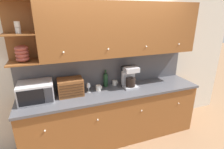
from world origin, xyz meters
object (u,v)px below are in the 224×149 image
at_px(wine_bottle, 106,79).
at_px(mug, 115,83).
at_px(coffee_maker, 130,77).
at_px(wine_glass, 89,86).
at_px(mug_blue_second, 99,88).
at_px(bread_box, 70,87).
at_px(microwave, 36,92).

distance_m(wine_bottle, mug, 0.20).
bearing_deg(coffee_maker, wine_glass, 178.16).
relative_size(mug_blue_second, coffee_maker, 0.26).
height_order(bread_box, mug, bread_box).
bearing_deg(bread_box, mug_blue_second, 0.80).
distance_m(bread_box, coffee_maker, 1.03).
distance_m(wine_glass, mug_blue_second, 0.19).
height_order(mug_blue_second, coffee_maker, coffee_maker).
distance_m(mug_blue_second, coffee_maker, 0.58).
distance_m(bread_box, mug, 0.83).
relative_size(microwave, coffee_maker, 1.30).
bearing_deg(mug_blue_second, wine_bottle, 37.14).
height_order(mug, coffee_maker, coffee_maker).
relative_size(wine_bottle, coffee_maker, 0.82).
xyz_separation_m(bread_box, mug_blue_second, (0.46, 0.01, -0.09)).
bearing_deg(wine_glass, bread_box, 178.03).
relative_size(microwave, wine_glass, 2.91).
xyz_separation_m(mug_blue_second, wine_bottle, (0.17, 0.13, 0.09)).
bearing_deg(bread_box, microwave, -177.84).
bearing_deg(mug, wine_bottle, -179.27).
xyz_separation_m(bread_box, wine_glass, (0.29, -0.01, -0.02)).
relative_size(microwave, mug, 5.12).
distance_m(microwave, mug, 1.33).
relative_size(wine_glass, mug, 1.76).
relative_size(mug_blue_second, mug, 1.04).
height_order(microwave, coffee_maker, coffee_maker).
relative_size(bread_box, wine_glass, 2.30).
height_order(microwave, mug, microwave).
height_order(microwave, bread_box, microwave).
bearing_deg(bread_box, wine_bottle, 12.01).
distance_m(wine_glass, wine_bottle, 0.37).
bearing_deg(wine_bottle, bread_box, -167.99).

